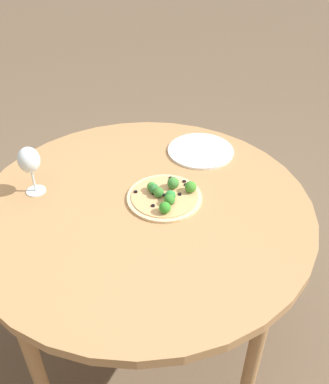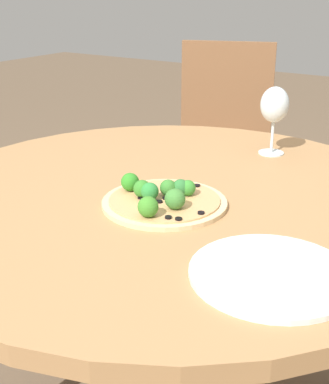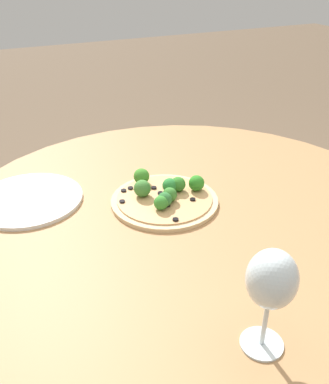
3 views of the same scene
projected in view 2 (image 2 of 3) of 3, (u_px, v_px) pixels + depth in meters
dining_table at (171, 215)px, 1.24m from camera, size 1.19×1.19×0.71m
chair at (221, 153)px, 2.21m from camera, size 0.51×0.51×0.93m
pizza at (163, 199)px, 1.14m from camera, size 0.27×0.27×0.06m
wine_glass at (275, 107)px, 1.44m from camera, size 0.08×0.08×0.19m
plate_near at (272, 274)px, 0.87m from camera, size 0.27×0.27×0.01m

